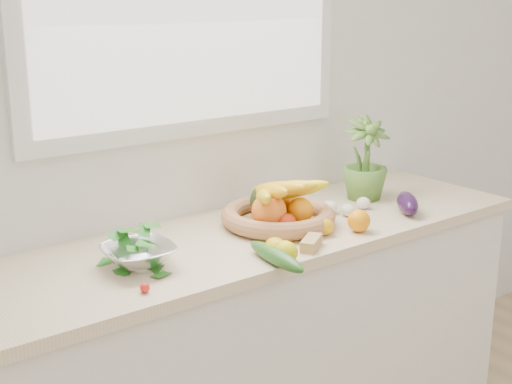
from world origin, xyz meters
TOP-DOWN VIEW (x-y plane):
  - back_wall at (0.00, 2.25)m, footprint 4.50×0.02m
  - counter_cabinet at (0.00, 1.95)m, footprint 2.20×0.58m
  - countertop at (0.00, 1.95)m, footprint 2.24×0.62m
  - orange_loose at (0.35, 1.73)m, footprint 0.09×0.09m
  - lemon_a at (-0.04, 1.67)m, footprint 0.07×0.09m
  - lemon_b at (-0.04, 1.71)m, footprint 0.09×0.10m
  - lemon_c at (0.23, 1.78)m, footprint 0.10×0.10m
  - apple at (0.13, 1.87)m, footprint 0.09×0.09m
  - ginger at (0.11, 1.71)m, footprint 0.12×0.10m
  - garlic_a at (0.55, 1.91)m, footprint 0.07×0.07m
  - garlic_b at (0.41, 1.95)m, footprint 0.07×0.07m
  - garlic_c at (0.44, 1.88)m, footprint 0.06×0.06m
  - eggplant at (0.64, 1.78)m, footprint 0.17×0.20m
  - cucumber at (-0.07, 1.67)m, footprint 0.08×0.29m
  - radish at (-0.49, 1.73)m, footprint 0.03×0.03m
  - potted_herb at (0.66, 2.01)m, footprint 0.22×0.22m
  - fruit_basket at (0.17, 1.96)m, footprint 0.44×0.44m
  - colander_with_spinach at (-0.42, 1.90)m, footprint 0.23×0.23m

SIDE VIEW (x-z plane):
  - counter_cabinet at x=0.00m, z-range 0.00..0.86m
  - countertop at x=0.00m, z-range 0.86..0.90m
  - radish at x=-0.49m, z-range 0.90..0.93m
  - ginger at x=0.11m, z-range 0.90..0.94m
  - garlic_a at x=0.55m, z-range 0.90..0.95m
  - garlic_c at x=0.44m, z-range 0.90..0.95m
  - garlic_b at x=0.41m, z-range 0.90..0.95m
  - cucumber at x=-0.07m, z-range 0.90..0.95m
  - lemon_c at x=0.23m, z-range 0.90..0.96m
  - lemon_a at x=-0.04m, z-range 0.90..0.97m
  - lemon_b at x=-0.04m, z-range 0.90..0.97m
  - apple at x=0.13m, z-range 0.90..0.97m
  - eggplant at x=0.64m, z-range 0.90..0.98m
  - orange_loose at x=0.35m, z-range 0.90..0.98m
  - fruit_basket at x=0.17m, z-range 0.86..1.05m
  - colander_with_spinach at x=-0.42m, z-range 0.90..1.02m
  - potted_herb at x=0.66m, z-range 0.89..1.23m
  - back_wall at x=0.00m, z-range 0.00..2.70m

